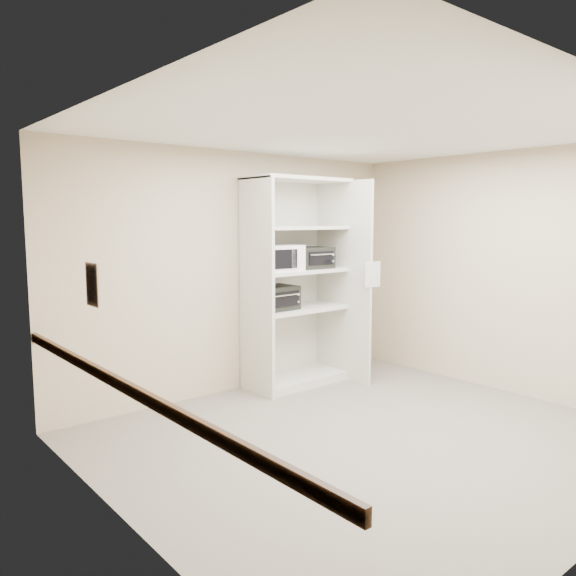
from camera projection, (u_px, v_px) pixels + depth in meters
floor at (368, 438)px, 5.01m from camera, size 4.50×4.00×0.01m
ceiling at (374, 128)px, 4.69m from camera, size 4.50×4.00×0.01m
wall_back at (238, 272)px, 6.37m from camera, size 4.50×0.02×2.70m
wall_left at (123, 318)px, 3.42m from camera, size 0.02×4.00×2.70m
wall_right at (506, 273)px, 6.28m from camera, size 0.02×4.00×2.70m
shelving_unit at (299, 289)px, 6.60m from camera, size 1.24×0.92×2.42m
microwave at (278, 258)px, 6.28m from camera, size 0.52×0.41×0.29m
toaster_oven_upper at (312, 258)px, 6.61m from camera, size 0.46×0.36×0.25m
toaster_oven_lower at (274, 298)px, 6.39m from camera, size 0.51×0.39×0.27m
paper_sign at (373, 274)px, 6.46m from camera, size 0.23×0.03×0.29m
chair_rail at (129, 388)px, 3.49m from camera, size 0.04×3.98×0.08m
wall_poster at (92, 285)px, 3.79m from camera, size 0.01×0.21×0.30m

